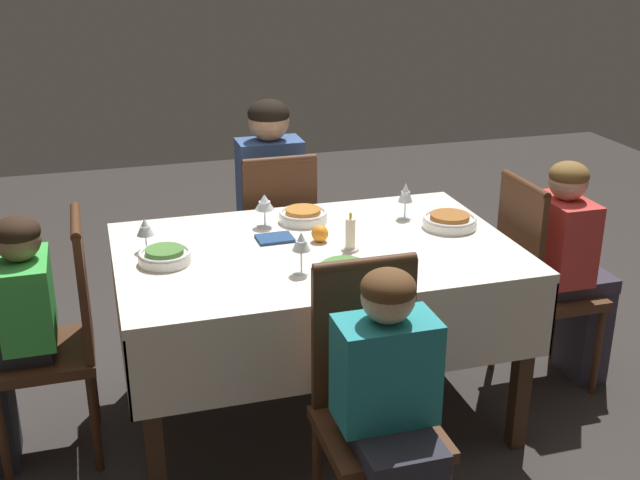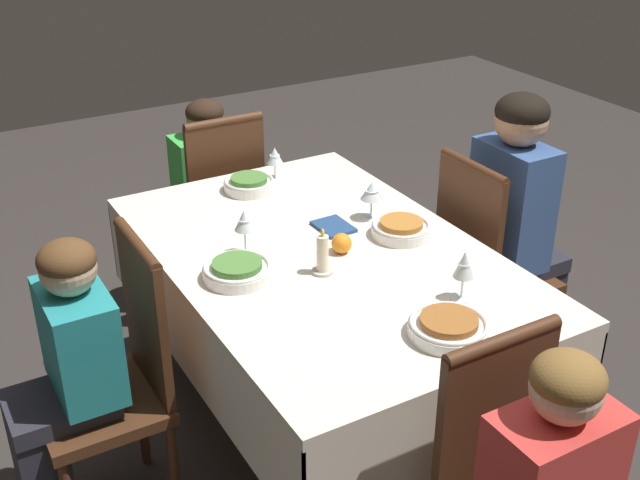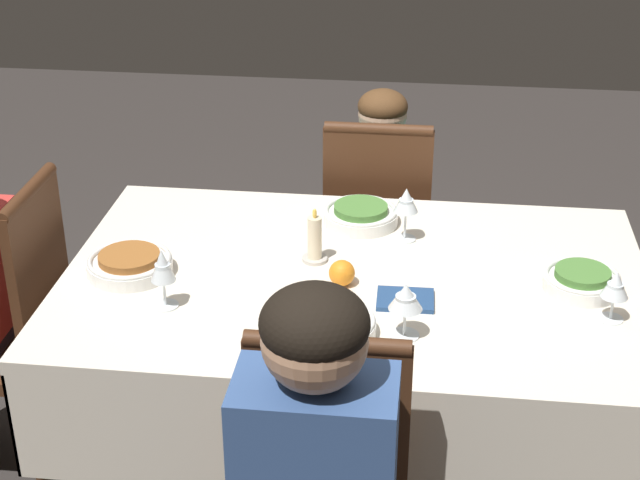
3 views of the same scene
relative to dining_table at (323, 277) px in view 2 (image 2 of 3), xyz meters
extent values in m
plane|color=#332D2B|center=(0.00, 0.00, -0.66)|extent=(8.00, 8.00, 0.00)
cube|color=silver|center=(0.00, 0.00, 0.08)|extent=(1.52, 0.99, 0.04)
cube|color=silver|center=(0.00, 0.49, -0.09)|extent=(1.52, 0.01, 0.29)
cube|color=silver|center=(0.00, -0.49, -0.09)|extent=(1.52, 0.01, 0.29)
cube|color=silver|center=(0.76, 0.00, -0.09)|extent=(0.01, 0.99, 0.29)
cube|color=silver|center=(-0.76, 0.00, -0.09)|extent=(0.01, 0.99, 0.29)
cube|color=#3D2616|center=(0.69, 0.42, -0.30)|extent=(0.06, 0.06, 0.72)
cube|color=#3D2616|center=(-0.69, 0.42, -0.30)|extent=(0.06, 0.06, 0.72)
cube|color=#3D2616|center=(-0.69, -0.42, -0.30)|extent=(0.06, 0.06, 0.72)
cube|color=#472816|center=(0.01, 0.78, -0.23)|extent=(0.37, 0.37, 0.04)
cube|color=#472816|center=(0.01, 0.61, 0.03)|extent=(0.34, 0.03, 0.49)
cylinder|color=#472816|center=(0.01, 0.61, 0.28)|extent=(0.33, 0.04, 0.04)
cylinder|color=#472816|center=(0.17, 0.94, -0.46)|extent=(0.03, 0.03, 0.41)
cylinder|color=#472816|center=(-0.15, 0.94, -0.46)|extent=(0.03, 0.03, 0.41)
cylinder|color=#472816|center=(0.17, 0.62, -0.46)|extent=(0.03, 0.03, 0.41)
cylinder|color=#472816|center=(-0.15, 0.62, -0.46)|extent=(0.03, 0.03, 0.41)
cube|color=#472816|center=(-1.04, 0.04, -0.23)|extent=(0.37, 0.37, 0.04)
cube|color=#472816|center=(-0.87, 0.04, 0.03)|extent=(0.03, 0.34, 0.49)
cylinder|color=#472816|center=(-0.87, 0.04, 0.28)|extent=(0.04, 0.33, 0.04)
cylinder|color=#472816|center=(-1.20, 0.20, -0.46)|extent=(0.03, 0.03, 0.41)
cylinder|color=#472816|center=(-1.20, -0.12, -0.46)|extent=(0.03, 0.03, 0.41)
cylinder|color=#472816|center=(-0.88, 0.20, -0.46)|extent=(0.03, 0.03, 0.41)
cylinder|color=#472816|center=(-0.88, -0.12, -0.46)|extent=(0.03, 0.03, 0.41)
cube|color=#472816|center=(0.87, -0.02, 0.03)|extent=(0.03, 0.34, 0.49)
cylinder|color=#472816|center=(0.87, -0.02, 0.28)|extent=(0.04, 0.33, 0.04)
cube|color=#472816|center=(-0.02, -0.78, -0.23)|extent=(0.37, 0.37, 0.04)
cube|color=#472816|center=(-0.02, -0.61, 0.03)|extent=(0.34, 0.03, 0.49)
cylinder|color=#472816|center=(-0.02, -0.61, 0.28)|extent=(0.33, 0.04, 0.04)
cylinder|color=#472816|center=(-0.18, -0.94, -0.46)|extent=(0.03, 0.03, 0.41)
cylinder|color=#472816|center=(-0.18, -0.62, -0.46)|extent=(0.03, 0.03, 0.41)
cylinder|color=#472816|center=(0.14, -0.62, -0.46)|extent=(0.03, 0.03, 0.41)
cube|color=#282833|center=(0.01, 0.97, -0.44)|extent=(0.23, 0.14, 0.45)
cube|color=#282833|center=(0.01, 0.89, -0.18)|extent=(0.24, 0.31, 0.06)
cube|color=#38568E|center=(0.01, 0.80, 0.08)|extent=(0.30, 0.18, 0.47)
sphere|color=tan|center=(0.01, 0.80, 0.41)|extent=(0.19, 0.19, 0.19)
ellipsoid|color=black|center=(0.01, 0.80, 0.44)|extent=(0.19, 0.19, 0.13)
cube|color=#282833|center=(-1.24, 0.04, -0.44)|extent=(0.14, 0.22, 0.45)
cube|color=#282833|center=(-1.16, 0.04, -0.18)|extent=(0.31, 0.24, 0.06)
cube|color=green|center=(-1.07, 0.04, 0.00)|extent=(0.18, 0.30, 0.31)
sphere|color=#9E7051|center=(-1.07, 0.04, 0.23)|extent=(0.16, 0.16, 0.16)
ellipsoid|color=black|center=(-1.07, 0.04, 0.26)|extent=(0.16, 0.16, 0.11)
cube|color=red|center=(1.07, -0.02, 0.02)|extent=(0.18, 0.30, 0.35)
sphere|color=beige|center=(1.07, -0.02, 0.27)|extent=(0.16, 0.16, 0.16)
ellipsoid|color=brown|center=(1.07, -0.02, 0.30)|extent=(0.16, 0.16, 0.11)
cube|color=#282833|center=(-0.02, -0.97, -0.44)|extent=(0.22, 0.14, 0.45)
cube|color=#282833|center=(-0.02, -0.89, -0.18)|extent=(0.24, 0.31, 0.06)
cube|color=teal|center=(-0.02, -0.80, 0.01)|extent=(0.30, 0.18, 0.33)
sphere|color=#D6A884|center=(-0.02, -0.80, 0.25)|extent=(0.16, 0.16, 0.16)
ellipsoid|color=brown|center=(-0.02, -0.80, 0.28)|extent=(0.16, 0.16, 0.11)
cylinder|color=white|center=(0.03, 0.29, 0.11)|extent=(0.20, 0.20, 0.04)
torus|color=white|center=(0.03, 0.29, 0.13)|extent=(0.20, 0.20, 0.01)
cylinder|color=#B2702D|center=(0.03, 0.29, 0.14)|extent=(0.15, 0.15, 0.02)
cylinder|color=white|center=(-0.14, 0.28, 0.10)|extent=(0.07, 0.07, 0.00)
cylinder|color=white|center=(-0.14, 0.28, 0.13)|extent=(0.01, 0.01, 0.07)
cone|color=white|center=(-0.14, 0.28, 0.20)|extent=(0.08, 0.08, 0.06)
cylinder|color=white|center=(-0.14, 0.28, 0.19)|extent=(0.05, 0.05, 0.03)
cylinder|color=white|center=(-0.57, 0.01, 0.11)|extent=(0.19, 0.19, 0.04)
torus|color=white|center=(-0.57, 0.01, 0.13)|extent=(0.19, 0.19, 0.01)
cylinder|color=#4C7F38|center=(-0.57, 0.01, 0.14)|extent=(0.14, 0.14, 0.02)
cylinder|color=white|center=(-0.63, 0.14, 0.10)|extent=(0.06, 0.06, 0.00)
cylinder|color=white|center=(-0.63, 0.14, 0.13)|extent=(0.01, 0.01, 0.06)
cone|color=white|center=(-0.63, 0.14, 0.19)|extent=(0.07, 0.07, 0.07)
cylinder|color=white|center=(-0.63, 0.14, 0.18)|extent=(0.04, 0.04, 0.03)
cylinder|color=white|center=(0.59, 0.06, 0.11)|extent=(0.22, 0.22, 0.04)
torus|color=white|center=(0.59, 0.06, 0.13)|extent=(0.22, 0.22, 0.01)
cylinder|color=#995B28|center=(0.59, 0.06, 0.14)|extent=(0.16, 0.16, 0.02)
cylinder|color=white|center=(0.45, 0.21, 0.10)|extent=(0.07, 0.07, 0.00)
cylinder|color=white|center=(0.45, 0.21, 0.13)|extent=(0.01, 0.01, 0.07)
cone|color=white|center=(0.45, 0.21, 0.21)|extent=(0.06, 0.06, 0.08)
cylinder|color=white|center=(0.45, 0.21, 0.19)|extent=(0.04, 0.04, 0.04)
cylinder|color=white|center=(0.01, -0.31, 0.11)|extent=(0.22, 0.22, 0.04)
torus|color=white|center=(0.01, -0.31, 0.13)|extent=(0.21, 0.21, 0.01)
cylinder|color=#4C7F38|center=(0.01, -0.31, 0.14)|extent=(0.15, 0.15, 0.02)
cylinder|color=white|center=(-0.12, -0.22, 0.10)|extent=(0.06, 0.06, 0.00)
cylinder|color=white|center=(-0.12, -0.22, 0.14)|extent=(0.01, 0.01, 0.08)
cone|color=white|center=(-0.12, -0.22, 0.22)|extent=(0.07, 0.07, 0.07)
cylinder|color=white|center=(-0.12, -0.22, 0.20)|extent=(0.04, 0.04, 0.03)
cylinder|color=beige|center=(0.11, -0.07, 0.10)|extent=(0.07, 0.07, 0.01)
cylinder|color=beige|center=(0.11, -0.07, 0.16)|extent=(0.04, 0.04, 0.12)
ellipsoid|color=#F9C64C|center=(0.11, -0.07, 0.23)|extent=(0.01, 0.01, 0.03)
sphere|color=orange|center=(0.03, 0.05, 0.13)|extent=(0.07, 0.07, 0.07)
cube|color=navy|center=(-0.13, 0.12, 0.10)|extent=(0.14, 0.11, 0.01)
camera|label=1|loc=(-0.79, -2.75, 1.24)|focal=45.00mm
camera|label=2|loc=(2.00, -1.16, 1.34)|focal=45.00mm
camera|label=3|loc=(-0.17, 2.22, 1.33)|focal=55.00mm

